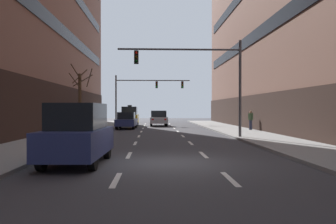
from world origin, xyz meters
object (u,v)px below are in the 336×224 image
object	(u,v)px
traffic_signal_1	(143,90)
traffic_signal_0	(203,71)
car_driving_3	(78,134)
car_driving_2	(159,118)
taxi_driving_1	(130,116)
street_tree_0	(80,99)
pedestrian_0	(251,119)
car_driving_0	(127,121)

from	to	relation	value
traffic_signal_1	traffic_signal_0	bearing A→B (deg)	-77.46
car_driving_3	traffic_signal_0	size ratio (longest dim) A/B	0.56
car_driving_2	car_driving_3	distance (m)	27.29
taxi_driving_1	car_driving_3	world-z (taller)	taxi_driving_1
taxi_driving_1	street_tree_0	xyz separation A→B (m)	(-2.91, -13.06, 1.57)
car_driving_3	traffic_signal_1	xyz separation A→B (m)	(1.38, 30.04, 3.23)
car_driving_2	street_tree_0	size ratio (longest dim) A/B	0.89
street_tree_0	traffic_signal_0	bearing A→B (deg)	-27.66
traffic_signal_1	pedestrian_0	xyz separation A→B (m)	(9.60, -12.95, -3.21)
street_tree_0	pedestrian_0	bearing A→B (deg)	10.31
car_driving_3	street_tree_0	xyz separation A→B (m)	(-2.97, 14.55, 1.60)
traffic_signal_1	street_tree_0	xyz separation A→B (m)	(-4.35, -15.49, -1.63)
traffic_signal_1	car_driving_0	bearing A→B (deg)	-98.79
taxi_driving_1	car_driving_3	distance (m)	27.61
car_driving_0	pedestrian_0	bearing A→B (deg)	-21.80
pedestrian_0	car_driving_0	bearing A→B (deg)	158.20
street_tree_0	car_driving_3	bearing A→B (deg)	-78.46
taxi_driving_1	street_tree_0	bearing A→B (deg)	-102.56
taxi_driving_1	traffic_signal_1	xyz separation A→B (m)	(1.44, 2.42, 3.20)
street_tree_0	pedestrian_0	xyz separation A→B (m)	(13.95, 2.54, -1.57)
street_tree_0	taxi_driving_1	bearing A→B (deg)	77.44
car_driving_2	street_tree_0	distance (m)	14.11
traffic_signal_1	street_tree_0	world-z (taller)	traffic_signal_1
taxi_driving_1	traffic_signal_1	world-z (taller)	traffic_signal_1
traffic_signal_0	street_tree_0	distance (m)	10.10
street_tree_0	pedestrian_0	distance (m)	14.27
car_driving_3	traffic_signal_1	size ratio (longest dim) A/B	0.49
car_driving_3	pedestrian_0	bearing A→B (deg)	57.28
taxi_driving_1	car_driving_3	bearing A→B (deg)	-89.87
car_driving_0	street_tree_0	xyz separation A→B (m)	(-3.02, -6.91, 1.86)
traffic_signal_0	pedestrian_0	world-z (taller)	traffic_signal_0
car_driving_2	street_tree_0	world-z (taller)	street_tree_0
pedestrian_0	car_driving_3	bearing A→B (deg)	-122.72
car_driving_0	traffic_signal_1	world-z (taller)	traffic_signal_1
taxi_driving_1	street_tree_0	size ratio (longest dim) A/B	0.87
traffic_signal_1	street_tree_0	size ratio (longest dim) A/B	1.74
pedestrian_0	traffic_signal_1	bearing A→B (deg)	126.56
taxi_driving_1	street_tree_0	distance (m)	13.48
pedestrian_0	car_driving_2	bearing A→B (deg)	127.72
car_driving_3	pedestrian_0	distance (m)	20.31
car_driving_3	car_driving_2	bearing A→B (deg)	83.18
taxi_driving_1	pedestrian_0	world-z (taller)	taxi_driving_1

